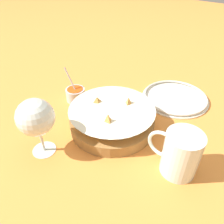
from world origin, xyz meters
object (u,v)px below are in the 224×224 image
object	(u,v)px
sauce_cup	(76,94)
wine_glass	(36,119)
beer_mug	(180,155)
side_plate	(175,97)
food_basket	(112,119)

from	to	relation	value
sauce_cup	wine_glass	distance (m)	0.26
beer_mug	side_plate	world-z (taller)	beer_mug
food_basket	wine_glass	bearing A→B (deg)	63.92
sauce_cup	side_plate	size ratio (longest dim) A/B	0.50
food_basket	sauce_cup	xyz separation A→B (m)	(0.19, -0.04, -0.01)
wine_glass	beer_mug	distance (m)	0.35
beer_mug	side_plate	bearing A→B (deg)	-66.37
side_plate	sauce_cup	bearing A→B (deg)	36.72
beer_mug	wine_glass	bearing A→B (deg)	25.38
wine_glass	side_plate	bearing A→B (deg)	-113.11
food_basket	sauce_cup	world-z (taller)	sauce_cup
food_basket	sauce_cup	bearing A→B (deg)	-12.39
wine_glass	side_plate	world-z (taller)	wine_glass
food_basket	beer_mug	world-z (taller)	beer_mug
food_basket	wine_glass	size ratio (longest dim) A/B	1.56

